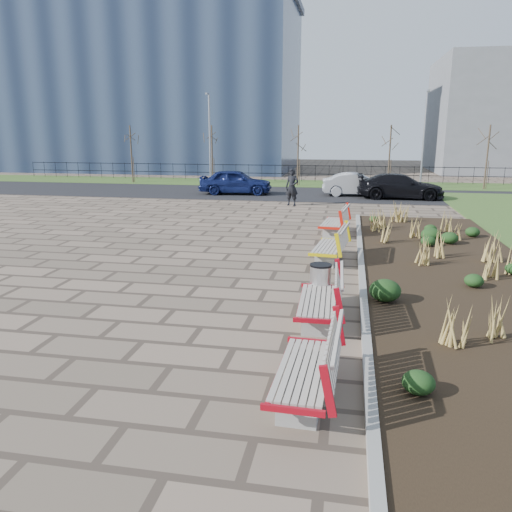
% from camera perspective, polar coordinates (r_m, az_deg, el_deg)
% --- Properties ---
extents(ground, '(120.00, 120.00, 0.00)m').
position_cam_1_polar(ground, '(9.24, -12.83, -9.48)').
color(ground, '#73604F').
rests_on(ground, ground).
extents(planting_bed, '(4.50, 18.00, 0.10)m').
position_cam_1_polar(planting_bed, '(13.52, 21.89, -2.37)').
color(planting_bed, black).
rests_on(planting_bed, ground).
extents(planting_curb, '(0.16, 18.00, 0.15)m').
position_cam_1_polar(planting_curb, '(13.24, 11.98, -1.86)').
color(planting_curb, gray).
rests_on(planting_curb, ground).
extents(grass_verge_far, '(80.00, 5.00, 0.04)m').
position_cam_1_polar(grass_verge_far, '(36.09, 5.00, 8.26)').
color(grass_verge_far, '#33511E').
rests_on(grass_verge_far, ground).
extents(road, '(80.00, 7.00, 0.02)m').
position_cam_1_polar(road, '(30.17, 3.85, 7.13)').
color(road, black).
rests_on(road, ground).
extents(bench_a, '(0.98, 2.13, 1.00)m').
position_cam_1_polar(bench_a, '(7.06, 5.50, -12.38)').
color(bench_a, '#A80B18').
rests_on(bench_a, ground).
extents(bench_b, '(0.95, 2.12, 1.00)m').
position_cam_1_polar(bench_b, '(9.78, 7.08, -4.77)').
color(bench_b, '#A50B18').
rests_on(bench_b, ground).
extents(bench_c, '(1.13, 2.19, 1.00)m').
position_cam_1_polar(bench_c, '(14.40, 8.31, 1.33)').
color(bench_c, '#D9C00B').
rests_on(bench_c, ground).
extents(bench_d, '(1.12, 2.19, 1.00)m').
position_cam_1_polar(bench_d, '(18.25, 8.85, 4.00)').
color(bench_d, red).
rests_on(bench_d, ground).
extents(litter_bin, '(0.45, 0.45, 0.87)m').
position_cam_1_polar(litter_bin, '(10.83, 7.35, -3.26)').
color(litter_bin, '#B2B2B7').
rests_on(litter_bin, ground).
extents(pedestrian, '(0.76, 0.59, 1.84)m').
position_cam_1_polar(pedestrian, '(25.24, 4.13, 7.85)').
color(pedestrian, black).
rests_on(pedestrian, ground).
extents(car_blue, '(4.41, 2.13, 1.45)m').
position_cam_1_polar(car_blue, '(29.77, -2.35, 8.48)').
color(car_blue, '#121B4F').
rests_on(car_blue, road).
extents(car_silver, '(4.03, 1.67, 1.30)m').
position_cam_1_polar(car_silver, '(29.52, 11.46, 8.02)').
color(car_silver, '#9D9FA4').
rests_on(car_silver, road).
extents(car_black, '(4.70, 1.97, 1.36)m').
position_cam_1_polar(car_black, '(28.83, 16.14, 7.67)').
color(car_black, black).
rests_on(car_black, road).
extents(tree_a, '(1.40, 1.40, 4.00)m').
position_cam_1_polar(tree_a, '(37.62, -14.05, 11.23)').
color(tree_a, '#4C3D2D').
rests_on(tree_a, grass_verge_far).
extents(tree_b, '(1.40, 1.40, 4.00)m').
position_cam_1_polar(tree_b, '(35.57, -5.04, 11.44)').
color(tree_b, '#4C3D2D').
rests_on(tree_b, grass_verge_far).
extents(tree_c, '(1.40, 1.40, 4.00)m').
position_cam_1_polar(tree_c, '(34.46, 4.82, 11.36)').
color(tree_c, '#4C3D2D').
rests_on(tree_c, grass_verge_far).
extents(tree_d, '(1.40, 1.40, 4.00)m').
position_cam_1_polar(tree_d, '(34.37, 15.00, 10.94)').
color(tree_d, '#4C3D2D').
rests_on(tree_d, grass_verge_far).
extents(tree_e, '(1.40, 1.40, 4.00)m').
position_cam_1_polar(tree_e, '(35.32, 24.90, 10.20)').
color(tree_e, '#4C3D2D').
rests_on(tree_e, grass_verge_far).
extents(lamp_west, '(0.24, 0.60, 6.00)m').
position_cam_1_polar(lamp_west, '(35.06, -5.30, 13.03)').
color(lamp_west, gray).
rests_on(lamp_west, grass_verge_far).
extents(lamp_east, '(0.24, 0.60, 6.00)m').
position_cam_1_polar(lamp_east, '(34.04, 18.60, 12.35)').
color(lamp_east, gray).
rests_on(lamp_east, grass_verge_far).
extents(railing_fence, '(44.00, 0.10, 1.20)m').
position_cam_1_polar(railing_fence, '(37.53, 5.25, 9.43)').
color(railing_fence, black).
rests_on(railing_fence, grass_verge_far).
extents(building_glass, '(40.00, 14.00, 15.00)m').
position_cam_1_polar(building_glass, '(54.26, -18.37, 17.47)').
color(building_glass, '#192338').
rests_on(building_glass, ground).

